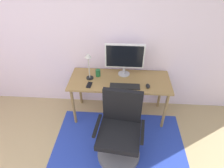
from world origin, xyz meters
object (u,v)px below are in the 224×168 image
(coffee_cup, at_px, (98,73))
(cell_phone, at_px, (89,85))
(monitor, at_px, (125,57))
(computer_mouse, at_px, (148,86))
(desk, at_px, (120,84))
(keyboard, at_px, (125,86))
(office_chair, at_px, (120,134))
(desk_lamp, at_px, (89,62))

(coffee_cup, height_order, cell_phone, coffee_cup)
(monitor, xyz_separation_m, computer_mouse, (0.35, -0.31, -0.28))
(computer_mouse, bearing_deg, coffee_cup, 162.71)
(coffee_cup, bearing_deg, desk, -13.58)
(desk, distance_m, cell_phone, 0.47)
(computer_mouse, bearing_deg, desk, 159.74)
(monitor, relative_size, cell_phone, 4.15)
(computer_mouse, xyz_separation_m, coffee_cup, (-0.74, 0.23, 0.04))
(coffee_cup, bearing_deg, keyboard, -31.44)
(desk, relative_size, keyboard, 3.52)
(office_chair, bearing_deg, keyboard, 91.79)
(keyboard, bearing_deg, desk, 114.32)
(keyboard, bearing_deg, desk_lamp, 161.23)
(keyboard, bearing_deg, office_chair, -94.44)
(cell_phone, height_order, desk_lamp, desk_lamp)
(cell_phone, xyz_separation_m, office_chair, (0.47, -0.57, -0.34))
(keyboard, distance_m, cell_phone, 0.51)
(computer_mouse, relative_size, office_chair, 0.11)
(computer_mouse, bearing_deg, monitor, 138.49)
(desk, bearing_deg, desk_lamp, 178.91)
(monitor, height_order, desk_lamp, monitor)
(keyboard, relative_size, coffee_cup, 3.93)
(desk, bearing_deg, coffee_cup, 166.42)
(monitor, relative_size, office_chair, 0.60)
(keyboard, distance_m, desk_lamp, 0.63)
(desk_lamp, bearing_deg, cell_phone, -83.83)
(monitor, bearing_deg, keyboard, -86.67)
(desk, xyz_separation_m, cell_phone, (-0.44, -0.17, 0.08))
(desk, relative_size, desk_lamp, 3.61)
(keyboard, bearing_deg, coffee_cup, 148.56)
(monitor, height_order, cell_phone, monitor)
(monitor, distance_m, keyboard, 0.44)
(cell_phone, distance_m, office_chair, 0.81)
(desk, height_order, desk_lamp, desk_lamp)
(keyboard, bearing_deg, cell_phone, 179.31)
(keyboard, xyz_separation_m, computer_mouse, (0.33, 0.02, 0.01))
(monitor, bearing_deg, cell_phone, -146.81)
(monitor, relative_size, computer_mouse, 5.58)
(desk, relative_size, office_chair, 1.57)
(monitor, height_order, computer_mouse, monitor)
(monitor, relative_size, desk_lamp, 1.39)
(desk, bearing_deg, office_chair, -87.33)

